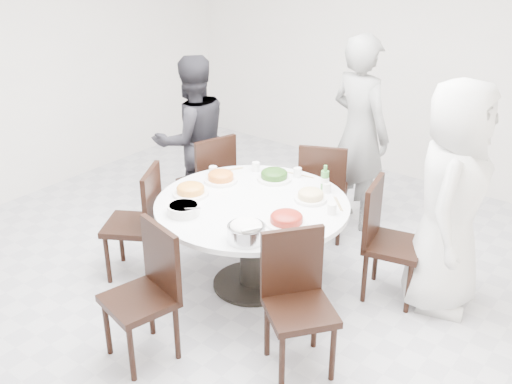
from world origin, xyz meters
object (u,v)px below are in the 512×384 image
Objects in this scene: diner_middle at (359,133)px; dining_table at (252,245)px; chair_n at (323,189)px; soup_bowl at (183,209)px; chair_sw at (131,223)px; diner_right at (451,199)px; chair_ne at (395,243)px; chair_nw at (206,181)px; diner_left at (192,140)px; rice_bowl at (246,233)px; beverage_bottle at (325,178)px; chair_s at (139,298)px; chair_se at (300,308)px.

dining_table is at bearing 102.61° from diner_middle.
chair_n is 1.59m from soup_bowl.
diner_middle is at bearing 122.33° from chair_sw.
diner_middle is (-1.18, 0.79, 0.03)m from diner_right.
diner_right reaches higher than dining_table.
dining_table is 0.82× the size of diner_middle.
chair_n is at bearing 90.33° from dining_table.
diner_middle reaches higher than chair_ne.
diner_left is at bearing -94.50° from chair_nw.
soup_bowl is (0.70, -1.01, 0.31)m from chair_nw.
beverage_bottle is at bearing 90.07° from rice_bowl.
diner_middle reaches higher than diner_left.
chair_s is at bearing 55.36° from diner_left.
chair_n is (-0.01, 1.07, 0.10)m from dining_table.
chair_n and chair_sw have the same top height.
diner_left is (-1.32, -0.86, -0.11)m from diner_middle.
chair_sw is at bearing 21.16° from chair_nw.
chair_s is 3.95× the size of soup_bowl.
diner_right is at bearing 28.90° from dining_table.
chair_sw is 1.00× the size of chair_se.
diner_right is 8.06× the size of beverage_bottle.
chair_ne is at bearing 110.00° from diner_left.
diner_middle reaches higher than chair_n.
chair_n reaches higher than rice_bowl.
soup_bowl reaches higher than dining_table.
chair_n and chair_se have the same top height.
diner_left is at bearing 144.07° from rice_bowl.
chair_se is at bearing -10.47° from rice_bowl.
diner_right is (2.17, 1.16, 0.41)m from chair_sw.
chair_nw is at bearing 77.50° from chair_ne.
chair_se is at bearing 149.49° from diner_right.
chair_n is at bearing 79.81° from soup_bowl.
diner_middle is (1.08, 0.95, 0.44)m from chair_nw.
dining_table is at bearing 65.50° from chair_n.
dining_table is 1.58× the size of chair_s.
chair_ne reaches higher than dining_table.
chair_se is 1.17m from soup_bowl.
diner_left is at bearing 79.70° from diner_right.
diner_middle is at bearing 99.78° from chair_s.
chair_s is at bearing 44.90° from chair_nw.
diner_left is (-1.16, 1.77, 0.33)m from chair_s.
diner_right is at bearing 113.76° from diner_left.
rice_bowl is 1.00m from beverage_bottle.
diner_left is 1.55m from beverage_bottle.
rice_bowl is (1.22, -0.03, 0.33)m from chair_sw.
chair_s is at bearing 63.82° from chair_n.
diner_left reaches higher than chair_sw.
chair_n is at bearing 101.80° from chair_s.
dining_table is at bearing 107.02° from diner_right.
rice_bowl is (1.55, -1.12, -0.00)m from diner_left.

